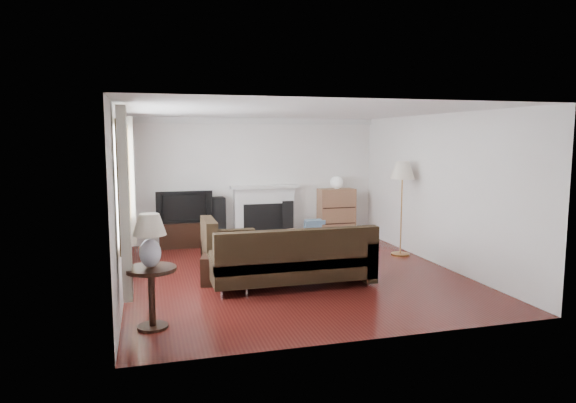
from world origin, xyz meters
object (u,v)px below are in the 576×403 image
object	(u,v)px
tv_stand	(185,234)
bookshelf	(336,213)
coffee_table	(276,247)
floor_lamp	(401,209)
side_table	(152,298)
sectional_sofa	(292,257)

from	to	relation	value
tv_stand	bookshelf	distance (m)	3.17
coffee_table	floor_lamp	world-z (taller)	floor_lamp
floor_lamp	side_table	distance (m)	5.06
tv_stand	bookshelf	xyz separation A→B (m)	(3.15, 0.03, 0.28)
coffee_table	side_table	xyz separation A→B (m)	(-2.10, -2.70, 0.11)
tv_stand	side_table	xyz separation A→B (m)	(-0.67, -4.30, 0.11)
tv_stand	sectional_sofa	size ratio (longest dim) A/B	0.38
tv_stand	side_table	size ratio (longest dim) A/B	1.39
tv_stand	bookshelf	size ratio (longest dim) A/B	0.93
bookshelf	sectional_sofa	distance (m)	3.63
sectional_sofa	floor_lamp	xyz separation A→B (m)	(2.41, 1.28, 0.44)
coffee_table	floor_lamp	size ratio (longest dim) A/B	0.71
coffee_table	side_table	world-z (taller)	side_table
tv_stand	side_table	world-z (taller)	side_table
side_table	coffee_table	bearing A→B (deg)	52.21
tv_stand	sectional_sofa	world-z (taller)	sectional_sofa
floor_lamp	side_table	size ratio (longest dim) A/B	2.44
tv_stand	floor_lamp	world-z (taller)	floor_lamp
bookshelf	floor_lamp	bearing A→B (deg)	-73.44
bookshelf	sectional_sofa	bearing A→B (deg)	-120.99
coffee_table	floor_lamp	xyz separation A→B (m)	(2.27, -0.21, 0.61)
sectional_sofa	coffee_table	size ratio (longest dim) A/B	2.10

